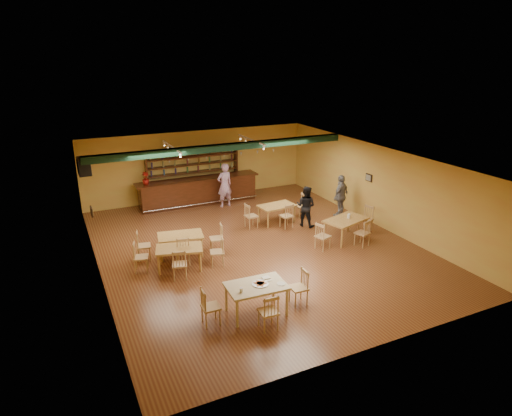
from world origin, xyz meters
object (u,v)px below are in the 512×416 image
dining_table_d (345,229)px  near_table (256,299)px  patron_bar (225,185)px  patron_right_a (306,206)px  dining_table_c (180,258)px  dining_table_a (181,245)px  bar_counter (198,191)px  dining_table_b (277,214)px

dining_table_d → near_table: (-4.79, -2.88, 0.01)m
patron_bar → patron_right_a: size_ratio=1.21×
near_table → patron_bar: size_ratio=0.79×
dining_table_c → dining_table_a: bearing=87.2°
dining_table_d → dining_table_c: bearing=160.2°
bar_counter → dining_table_c: bearing=-113.6°
patron_right_a → dining_table_b: bearing=8.1°
dining_table_d → dining_table_b: bearing=101.9°
dining_table_a → patron_bar: patron_bar is taller
bar_counter → near_table: bearing=-99.0°
bar_counter → near_table: 8.90m
bar_counter → dining_table_d: size_ratio=3.49×
patron_right_a → patron_bar: bearing=-7.1°
bar_counter → dining_table_c: 6.11m
bar_counter → near_table: (-1.40, -8.79, -0.17)m
bar_counter → patron_bar: 1.27m
dining_table_a → dining_table_d: bearing=-1.5°
near_table → patron_right_a: patron_right_a is taller
patron_right_a → dining_table_c: bearing=68.1°
bar_counter → dining_table_b: (2.01, -3.39, -0.22)m
dining_table_d → patron_right_a: size_ratio=0.98×
bar_counter → dining_table_d: bearing=-60.1°
bar_counter → dining_table_b: size_ratio=3.88×
dining_table_a → dining_table_b: size_ratio=1.04×
patron_bar → bar_counter: bearing=-51.7°
dining_table_c → patron_bar: patron_bar is taller
dining_table_d → dining_table_a: bearing=151.1°
near_table → patron_right_a: (4.21, 4.60, 0.38)m
near_table → patron_right_a: bearing=50.0°
dining_table_d → patron_right_a: bearing=91.7°
dining_table_c → dining_table_d: size_ratio=0.90×
dining_table_b → bar_counter: bearing=115.0°
dining_table_b → dining_table_a: bearing=-168.1°
dining_table_c → near_table: size_ratio=0.93×
dining_table_b → patron_bar: 2.86m
dining_table_a → patron_right_a: 5.01m
dining_table_b → patron_bar: bearing=108.0°
dining_table_a → dining_table_b: 4.37m
dining_table_c → near_table: (1.05, -3.19, 0.05)m
bar_counter → patron_right_a: size_ratio=3.43×
dining_table_b → patron_right_a: (0.80, -0.80, 0.43)m
dining_table_d → patron_right_a: 1.85m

